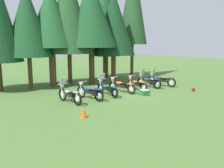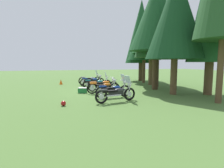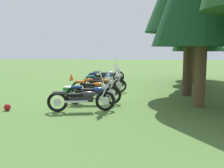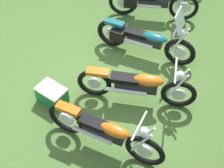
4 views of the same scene
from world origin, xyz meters
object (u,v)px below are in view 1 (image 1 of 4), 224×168
Objects in this scene: motorcycle_1 at (90,92)px; pine_tree_3 at (68,11)px; motorcycle_5 at (149,81)px; dropped_helmet at (193,89)px; motorcycle_4 at (137,84)px; picnic_cooler at (144,92)px; motorcycle_3 at (122,86)px; pine_tree_4 at (91,13)px; pine_tree_7 at (133,1)px; motorcycle_2 at (108,89)px; motorcycle_0 at (69,95)px; pine_tree_5 at (113,23)px; traffic_cone at (84,112)px; pine_tree_6 at (105,13)px; pine_tree_1 at (27,21)px; motorcycle_6 at (161,80)px; pine_tree_2 at (50,17)px.

pine_tree_3 is (1.89, 5.31, 5.26)m from motorcycle_1.
motorcycle_5 is 3.19m from dropped_helmet.
picnic_cooler is at bearing 160.85° from motorcycle_4.
pine_tree_4 reaches higher than motorcycle_3.
motorcycle_1 is at bearing -127.67° from pine_tree_4.
dropped_helmet is (-1.75, -7.58, -7.02)m from pine_tree_7.
pine_tree_4 is at bearing 89.85° from picnic_cooler.
motorcycle_2 is 3.46× the size of picnic_cooler.
pine_tree_7 is 16.80× the size of picnic_cooler.
motorcycle_0 is 1.00× the size of motorcycle_4.
dropped_helmet is (8.17, -2.90, -0.35)m from motorcycle_0.
pine_tree_5 reaches higher than motorcycle_1.
dropped_helmet is (5.39, -2.87, -0.32)m from motorcycle_2.
motorcycle_3 is 5.81m from traffic_cone.
pine_tree_6 reaches higher than motorcycle_4.
motorcycle_0 is at bearing -138.28° from pine_tree_4.
motorcycle_0 is at bearing 160.48° from dropped_helmet.
pine_tree_5 reaches higher than picnic_cooler.
pine_tree_3 reaches higher than motorcycle_3.
pine_tree_1 reaches higher than traffic_cone.
pine_tree_1 is 9.55m from picnic_cooler.
pine_tree_7 reaches higher than pine_tree_1.
traffic_cone is at bearing 95.10° from motorcycle_6.
dropped_helmet is at bearing 171.12° from motorcycle_6.
pine_tree_3 is 13.49× the size of picnic_cooler.
motorcycle_1 is 0.20× the size of pine_tree_7.
pine_tree_2 is 0.91× the size of pine_tree_4.
pine_tree_6 is at bearing 32.49° from pine_tree_4.
pine_tree_6 is (7.68, 0.60, 1.18)m from pine_tree_1.
pine_tree_7 is (9.92, 4.68, 6.67)m from motorcycle_0.
pine_tree_4 reaches higher than pine_tree_5.
motorcycle_6 is 7.54m from pine_tree_4.
pine_tree_4 is 2.41m from pine_tree_5.
traffic_cone is at bearing -167.60° from picnic_cooler.
motorcycle_2 is at bearing 91.72° from motorcycle_3.
pine_tree_3 is at bearing 144.40° from pine_tree_4.
pine_tree_3 is at bearing -26.77° from motorcycle_1.
pine_tree_3 is (0.45, 5.20, 5.27)m from motorcycle_2.
picnic_cooler is (2.79, -6.88, -5.02)m from pine_tree_2.
motorcycle_0 is at bearing 98.23° from motorcycle_4.
pine_tree_4 is at bearing -16.44° from motorcycle_2.
pine_tree_3 reaches higher than pine_tree_1.
pine_tree_3 is at bearing 121.49° from dropped_helmet.
motorcycle_6 is 3.70m from picnic_cooler.
picnic_cooler is at bearing -130.68° from pine_tree_7.
motorcycle_0 is 3.33× the size of picnic_cooler.
pine_tree_1 is at bearing 174.95° from pine_tree_7.
pine_tree_1 is 0.97× the size of pine_tree_2.
pine_tree_7 reaches higher than pine_tree_3.
pine_tree_1 is 1.78m from pine_tree_2.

